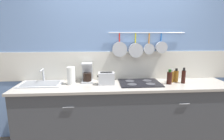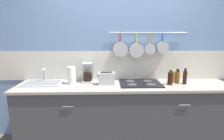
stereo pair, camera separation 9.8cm
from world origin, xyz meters
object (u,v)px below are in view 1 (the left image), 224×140
at_px(coffee_maker, 87,74).
at_px(bottle_vinegar, 169,78).
at_px(bottle_olive_oil, 183,76).
at_px(bottle_dish_soap, 176,76).
at_px(bottle_cooking_wine, 172,76).
at_px(toaster, 106,78).
at_px(paper_towel_roll, 71,76).

bearing_deg(coffee_maker, bottle_vinegar, -9.99).
bearing_deg(bottle_olive_oil, bottle_dish_soap, 132.00).
xyz_separation_m(coffee_maker, bottle_cooking_wine, (1.24, -0.11, -0.03)).
xyz_separation_m(bottle_dish_soap, bottle_olive_oil, (0.07, -0.08, 0.01)).
relative_size(bottle_cooking_wine, bottle_olive_oil, 0.86).
bearing_deg(bottle_olive_oil, coffee_maker, 172.71).
relative_size(bottle_vinegar, bottle_olive_oil, 0.93).
relative_size(bottle_vinegar, bottle_cooking_wine, 1.08).
distance_m(toaster, bottle_vinegar, 0.89).
distance_m(coffee_maker, toaster, 0.32).
bearing_deg(toaster, coffee_maker, 149.88).
bearing_deg(bottle_dish_soap, bottle_olive_oil, -48.00).
bearing_deg(coffee_maker, toaster, -30.12).
distance_m(bottle_dish_soap, bottle_olive_oil, 0.11).
xyz_separation_m(paper_towel_roll, toaster, (0.49, -0.04, -0.04)).
relative_size(paper_towel_roll, bottle_vinegar, 1.17).
distance_m(paper_towel_roll, toaster, 0.50).
bearing_deg(toaster, bottle_cooking_wine, 2.86).
bearing_deg(bottle_vinegar, bottle_cooking_wine, 51.88).
relative_size(coffee_maker, bottle_dish_soap, 1.42).
bearing_deg(coffee_maker, bottle_cooking_wine, -5.13).
height_order(bottle_cooking_wine, bottle_olive_oil, bottle_olive_oil).
xyz_separation_m(coffee_maker, bottle_vinegar, (1.17, -0.21, -0.03)).
xyz_separation_m(coffee_maker, bottle_dish_soap, (1.31, -0.10, -0.03)).
relative_size(coffee_maker, toaster, 1.19).
bearing_deg(paper_towel_roll, coffee_maker, 27.94).
xyz_separation_m(bottle_vinegar, bottle_olive_oil, (0.22, 0.03, 0.01)).
bearing_deg(bottle_cooking_wine, toaster, -177.14).
bearing_deg(paper_towel_roll, bottle_vinegar, -3.69).
bearing_deg(bottle_olive_oil, bottle_vinegar, -172.70).
relative_size(paper_towel_roll, bottle_dish_soap, 1.23).
bearing_deg(toaster, paper_towel_roll, 174.99).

